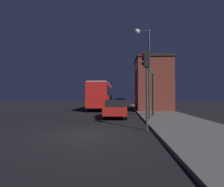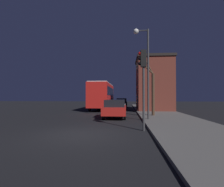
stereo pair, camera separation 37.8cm
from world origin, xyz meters
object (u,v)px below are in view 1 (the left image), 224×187
(bare_tree, at_px, (152,90))
(bus, at_px, (101,94))
(traffic_light, at_px, (146,73))
(car_far_lane, at_px, (120,103))
(streetlamp, at_px, (145,59))
(car_near_lane, at_px, (116,108))
(car_mid_lane, at_px, (118,105))

(bare_tree, xyz_separation_m, bus, (-5.75, 8.54, -0.25))
(traffic_light, distance_m, car_far_lane, 20.78)
(bare_tree, bearing_deg, traffic_light, -102.30)
(bus, bearing_deg, streetlamp, -67.03)
(traffic_light, height_order, car_far_lane, traffic_light)
(streetlamp, distance_m, bare_tree, 3.65)
(traffic_light, xyz_separation_m, car_far_lane, (-1.71, 20.58, -2.28))
(car_near_lane, distance_m, car_far_lane, 14.89)
(car_mid_lane, height_order, car_far_lane, car_far_lane)
(bus, relative_size, car_far_lane, 2.55)
(bus, bearing_deg, car_near_lane, -75.41)
(streetlamp, height_order, bare_tree, streetlamp)
(streetlamp, relative_size, car_mid_lane, 1.73)
(car_mid_lane, bearing_deg, car_far_lane, 88.10)
(car_near_lane, bearing_deg, car_far_lane, 89.42)
(traffic_light, height_order, bare_tree, bare_tree)
(streetlamp, bearing_deg, car_near_lane, 142.00)
(car_near_lane, height_order, car_far_lane, car_far_lane)
(bare_tree, height_order, car_near_lane, bare_tree)
(bus, height_order, car_near_lane, bus)
(streetlamp, relative_size, car_near_lane, 1.55)
(car_mid_lane, xyz_separation_m, car_far_lane, (0.22, 6.72, 0.06))
(car_mid_lane, distance_m, car_far_lane, 6.72)
(traffic_light, relative_size, car_mid_lane, 1.09)
(bus, height_order, car_far_lane, bus)
(streetlamp, distance_m, bus, 12.45)
(bare_tree, distance_m, car_mid_lane, 8.20)
(bare_tree, bearing_deg, car_far_lane, 102.64)
(streetlamp, bearing_deg, bare_tree, 69.85)
(traffic_light, distance_m, bare_tree, 6.76)
(streetlamp, height_order, car_far_lane, streetlamp)
(streetlamp, distance_m, traffic_light, 4.23)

